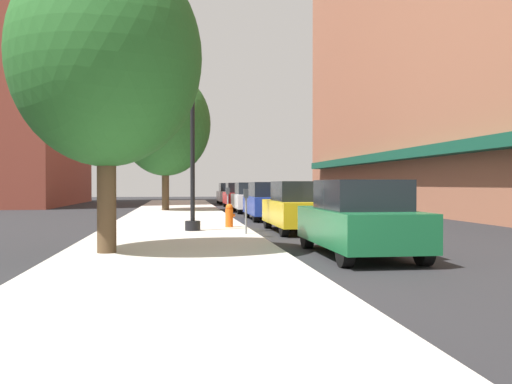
{
  "coord_description": "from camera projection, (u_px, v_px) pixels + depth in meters",
  "views": [
    {
      "loc": [
        0.15,
        -7.88,
        1.57
      ],
      "look_at": [
        3.18,
        14.69,
        1.25
      ],
      "focal_mm": 39.67,
      "sensor_mm": 36.0,
      "label": 1
    }
  ],
  "objects": [
    {
      "name": "fire_hydrant",
      "position": [
        229.0,
        215.0,
        19.02
      ],
      "size": [
        0.33,
        0.26,
        0.79
      ],
      "color": "#E05614",
      "rests_on": "sidewalk_slab"
    },
    {
      "name": "car_white",
      "position": [
        251.0,
        198.0,
        31.18
      ],
      "size": [
        1.8,
        4.3,
        1.66
      ],
      "rotation": [
        0.0,
        0.0,
        -0.02
      ],
      "color": "black",
      "rests_on": "ground"
    },
    {
      "name": "ground_plane",
      "position": [
        264.0,
        218.0,
        26.18
      ],
      "size": [
        90.0,
        90.0,
        0.0
      ],
      "primitive_type": "plane",
      "color": "#232326"
    },
    {
      "name": "parking_meter_far",
      "position": [
        246.0,
        205.0,
        16.47
      ],
      "size": [
        0.14,
        0.09,
        1.31
      ],
      "color": "slate",
      "rests_on": "sidewalk_slab"
    },
    {
      "name": "building_far_background",
      "position": [
        32.0,
        64.0,
        42.86
      ],
      "size": [
        6.8,
        18.0,
        21.41
      ],
      "color": "brown",
      "rests_on": "ground"
    },
    {
      "name": "sidewalk_slab",
      "position": [
        177.0,
        216.0,
        26.64
      ],
      "size": [
        4.8,
        50.0,
        0.12
      ],
      "primitive_type": "cube",
      "color": "#B7B2A8",
      "rests_on": "ground"
    },
    {
      "name": "car_red",
      "position": [
        239.0,
        196.0,
        37.59
      ],
      "size": [
        1.8,
        4.3,
        1.66
      ],
      "rotation": [
        0.0,
        0.0,
        0.03
      ],
      "color": "black",
      "rests_on": "ground"
    },
    {
      "name": "car_yellow",
      "position": [
        299.0,
        207.0,
        18.47
      ],
      "size": [
        1.8,
        4.3,
        1.66
      ],
      "rotation": [
        0.0,
        0.0,
        -0.02
      ],
      "color": "black",
      "rests_on": "ground"
    },
    {
      "name": "tree_near",
      "position": [
        165.0,
        124.0,
        31.48
      ],
      "size": [
        5.04,
        5.04,
        7.71
      ],
      "color": "#4C3823",
      "rests_on": "sidewalk_slab"
    },
    {
      "name": "tree_mid",
      "position": [
        106.0,
        57.0,
        11.89
      ],
      "size": [
        4.03,
        4.03,
        6.45
      ],
      "color": "#4C3823",
      "rests_on": "sidewalk_slab"
    },
    {
      "name": "car_blue",
      "position": [
        269.0,
        201.0,
        24.76
      ],
      "size": [
        1.8,
        4.3,
        1.66
      ],
      "rotation": [
        0.0,
        0.0,
        0.03
      ],
      "color": "black",
      "rests_on": "ground"
    },
    {
      "name": "car_silver",
      "position": [
        230.0,
        194.0,
        44.42
      ],
      "size": [
        1.8,
        4.3,
        1.66
      ],
      "rotation": [
        0.0,
        0.0,
        -0.02
      ],
      "color": "black",
      "rests_on": "ground"
    },
    {
      "name": "lamppost",
      "position": [
        193.0,
        132.0,
        17.58
      ],
      "size": [
        0.48,
        0.48,
        5.9
      ],
      "color": "black",
      "rests_on": "sidewalk_slab"
    },
    {
      "name": "parking_meter_near",
      "position": [
        228.0,
        200.0,
        22.75
      ],
      "size": [
        0.14,
        0.09,
        1.31
      ],
      "color": "slate",
      "rests_on": "sidewalk_slab"
    },
    {
      "name": "car_green",
      "position": [
        359.0,
        219.0,
        12.26
      ],
      "size": [
        1.8,
        4.3,
        1.66
      ],
      "rotation": [
        0.0,
        0.0,
        0.0
      ],
      "color": "black",
      "rests_on": "ground"
    }
  ]
}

